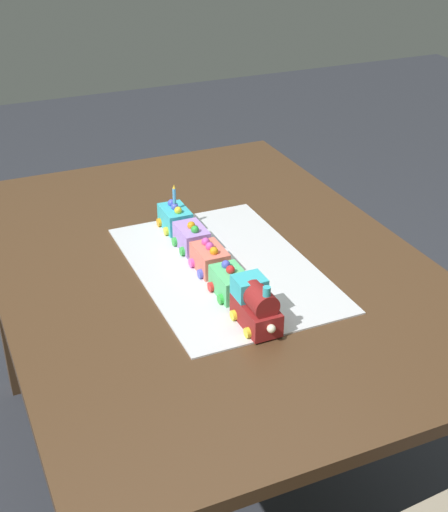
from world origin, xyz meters
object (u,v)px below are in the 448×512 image
object	(u,v)px
cake_car_gondola_turquoise	(175,218)
birthday_candle	(174,194)
dining_table	(208,296)
cake_car_caboose_mint_green	(230,283)
cake_locomotive	(256,305)
cake_car_hopper_coral	(210,258)
cake_car_flatbed_lavender	(192,237)

from	to	relation	value
cake_car_gondola_turquoise	birthday_candle	distance (m)	0.07
dining_table	cake_car_caboose_mint_green	distance (m)	0.22
cake_car_gondola_turquoise	cake_locomotive	bearing A→B (deg)	-180.00
cake_car_caboose_mint_green	cake_car_hopper_coral	size ratio (longest dim) A/B	1.00
cake_car_hopper_coral	cake_car_flatbed_lavender	size ratio (longest dim) A/B	1.00
dining_table	cake_locomotive	size ratio (longest dim) A/B	10.00
cake_car_hopper_coral	cake_car_gondola_turquoise	xyz separation A→B (m)	(0.24, 0.00, 0.00)
cake_car_hopper_coral	cake_car_flatbed_lavender	xyz separation A→B (m)	(0.12, 0.00, -0.00)
dining_table	cake_car_hopper_coral	bearing A→B (deg)	163.55
cake_locomotive	cake_car_flatbed_lavender	size ratio (longest dim) A/B	1.40
dining_table	cake_car_flatbed_lavender	world-z (taller)	cake_car_flatbed_lavender
cake_locomotive	birthday_candle	xyz separation A→B (m)	(0.48, 0.00, 0.05)
cake_car_flatbed_lavender	birthday_candle	size ratio (longest dim) A/B	1.89
dining_table	cake_car_gondola_turquoise	bearing A→B (deg)	5.02
dining_table	cake_locomotive	world-z (taller)	cake_locomotive
cake_car_caboose_mint_green	cake_car_gondola_turquoise	xyz separation A→B (m)	(0.35, 0.00, 0.00)
birthday_candle	cake_car_hopper_coral	bearing A→B (deg)	180.00
cake_car_flatbed_lavender	dining_table	bearing A→B (deg)	-165.85
cake_car_caboose_mint_green	dining_table	bearing A→B (deg)	-5.32
cake_locomotive	cake_car_flatbed_lavender	xyz separation A→B (m)	(0.36, 0.00, -0.02)
dining_table	cake_car_caboose_mint_green	bearing A→B (deg)	174.68
cake_car_flatbed_lavender	cake_car_gondola_turquoise	distance (m)	0.12
cake_car_caboose_mint_green	birthday_candle	bearing A→B (deg)	-0.00
cake_locomotive	cake_car_caboose_mint_green	world-z (taller)	cake_locomotive
cake_locomotive	cake_car_caboose_mint_green	distance (m)	0.13
cake_locomotive	cake_car_hopper_coral	xyz separation A→B (m)	(0.25, 0.00, -0.02)
cake_car_hopper_coral	cake_car_gondola_turquoise	bearing A→B (deg)	0.00
dining_table	cake_locomotive	distance (m)	0.34
cake_car_caboose_mint_green	cake_car_gondola_turquoise	bearing A→B (deg)	0.00
cake_car_flatbed_lavender	cake_car_gondola_turquoise	world-z (taller)	same
dining_table	birthday_candle	bearing A→B (deg)	5.02
dining_table	cake_car_caboose_mint_green	world-z (taller)	cake_car_caboose_mint_green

